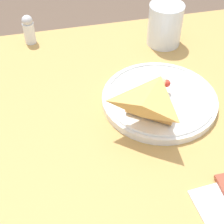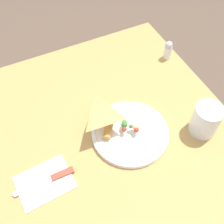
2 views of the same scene
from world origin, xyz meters
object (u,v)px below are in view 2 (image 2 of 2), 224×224
object	(u,v)px
butter_knife	(47,180)
salt_shaker	(168,50)
milk_glass	(205,120)
plate_pizza	(129,132)
dining_table	(84,153)
napkin_folded	(45,182)

from	to	relation	value
butter_knife	salt_shaker	world-z (taller)	salt_shaker
milk_glass	plate_pizza	bearing A→B (deg)	-21.51
plate_pizza	butter_knife	distance (m)	0.29
dining_table	milk_glass	xyz separation A→B (m)	(-0.37, 0.14, 0.15)
plate_pizza	salt_shaker	bearing A→B (deg)	-140.26
dining_table	salt_shaker	world-z (taller)	salt_shaker
milk_glass	napkin_folded	world-z (taller)	milk_glass
plate_pizza	butter_knife	size ratio (longest dim) A/B	1.36
salt_shaker	napkin_folded	bearing A→B (deg)	26.09
milk_glass	napkin_folded	bearing A→B (deg)	-5.19
milk_glass	dining_table	bearing A→B (deg)	-21.00
milk_glass	napkin_folded	distance (m)	0.53
dining_table	salt_shaker	bearing A→B (deg)	-155.84
plate_pizza	salt_shaker	world-z (taller)	salt_shaker
butter_knife	salt_shaker	xyz separation A→B (m)	(-0.60, -0.30, 0.03)
plate_pizza	salt_shaker	distance (m)	0.40
dining_table	butter_knife	size ratio (longest dim) A/B	5.46
plate_pizza	butter_knife	bearing A→B (deg)	8.11
dining_table	plate_pizza	distance (m)	0.19
dining_table	napkin_folded	size ratio (longest dim) A/B	6.08
dining_table	napkin_folded	xyz separation A→B (m)	(0.15, 0.09, 0.10)
butter_knife	salt_shaker	bearing A→B (deg)	-153.25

